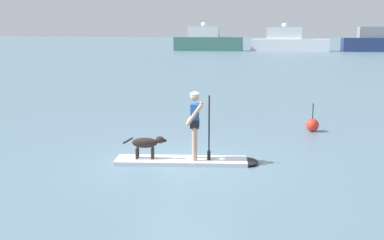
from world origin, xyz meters
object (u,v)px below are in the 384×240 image
(paddleboard, at_px, (190,161))
(moored_boat_center, at_px, (381,42))
(moored_boat_outer, at_px, (208,41))
(person_paddler, at_px, (195,121))
(moored_boat_starboard, at_px, (288,42))
(dog, at_px, (147,143))
(marker_buoy, at_px, (312,125))

(paddleboard, distance_m, moored_boat_center, 68.69)
(paddleboard, distance_m, moored_boat_outer, 66.15)
(moored_boat_center, bearing_deg, moored_boat_outer, -172.24)
(person_paddler, height_order, moored_boat_starboard, moored_boat_starboard)
(moored_boat_outer, bearing_deg, moored_boat_center, 7.76)
(moored_boat_outer, distance_m, moored_boat_starboard, 12.45)
(dog, height_order, moored_boat_outer, moored_boat_outer)
(marker_buoy, bearing_deg, moored_boat_outer, 106.81)
(person_paddler, bearing_deg, moored_boat_outer, 103.43)
(paddleboard, bearing_deg, moored_boat_center, 81.20)
(moored_boat_outer, bearing_deg, moored_boat_starboard, 9.47)
(moored_boat_outer, distance_m, marker_buoy, 62.28)
(paddleboard, distance_m, dog, 1.16)
(person_paddler, relative_size, dog, 1.54)
(dog, height_order, moored_boat_center, moored_boat_center)
(dog, bearing_deg, moored_boat_center, 80.36)
(person_paddler, distance_m, marker_buoy, 5.48)
(paddleboard, relative_size, person_paddler, 2.15)
(person_paddler, relative_size, moored_boat_center, 0.14)
(moored_boat_starboard, relative_size, marker_buoy, 12.90)
(moored_boat_starboard, bearing_deg, moored_boat_outer, -170.53)
(person_paddler, distance_m, moored_boat_center, 68.63)
(paddleboard, bearing_deg, person_paddler, 12.81)
(person_paddler, relative_size, moored_boat_outer, 0.15)
(paddleboard, xyz_separation_m, person_paddler, (0.12, 0.03, 1.02))
(moored_boat_center, xyz_separation_m, marker_buoy, (-7.74, -63.12, -1.22))
(paddleboard, relative_size, moored_boat_starboard, 0.30)
(moored_boat_outer, relative_size, marker_buoy, 11.74)
(paddleboard, xyz_separation_m, moored_boat_starboard, (-2.97, 66.40, 1.32))
(paddleboard, distance_m, person_paddler, 1.02)
(person_paddler, xyz_separation_m, moored_boat_starboard, (-3.08, 66.38, 0.31))
(dog, relative_size, moored_boat_starboard, 0.09)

